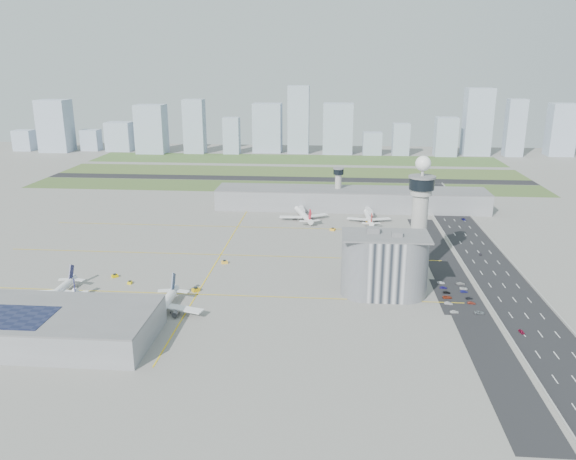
# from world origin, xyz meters

# --- Properties ---
(ground) EXTENTS (1000.00, 1000.00, 0.00)m
(ground) POSITION_xyz_m (0.00, 0.00, 0.00)
(ground) COLOR gray
(grass_strip_0) EXTENTS (480.00, 50.00, 0.08)m
(grass_strip_0) POSITION_xyz_m (-20.00, 225.00, 0.04)
(grass_strip_0) COLOR #45602D
(grass_strip_0) RESTS_ON ground
(grass_strip_1) EXTENTS (480.00, 60.00, 0.08)m
(grass_strip_1) POSITION_xyz_m (-20.00, 300.00, 0.04)
(grass_strip_1) COLOR #455C2B
(grass_strip_1) RESTS_ON ground
(grass_strip_2) EXTENTS (480.00, 70.00, 0.08)m
(grass_strip_2) POSITION_xyz_m (-20.00, 380.00, 0.04)
(grass_strip_2) COLOR #425E2C
(grass_strip_2) RESTS_ON ground
(runway) EXTENTS (480.00, 22.00, 0.10)m
(runway) POSITION_xyz_m (-20.00, 262.00, 0.06)
(runway) COLOR black
(runway) RESTS_ON ground
(highway) EXTENTS (28.00, 500.00, 0.10)m
(highway) POSITION_xyz_m (115.00, 0.00, 0.05)
(highway) COLOR black
(highway) RESTS_ON ground
(barrier_left) EXTENTS (0.60, 500.00, 1.20)m
(barrier_left) POSITION_xyz_m (101.00, 0.00, 0.60)
(barrier_left) COLOR #9E9E99
(barrier_left) RESTS_ON ground
(barrier_right) EXTENTS (0.60, 500.00, 1.20)m
(barrier_right) POSITION_xyz_m (129.00, 0.00, 0.60)
(barrier_right) COLOR #9E9E99
(barrier_right) RESTS_ON ground
(landside_road) EXTENTS (18.00, 260.00, 0.08)m
(landside_road) POSITION_xyz_m (90.00, -10.00, 0.04)
(landside_road) COLOR black
(landside_road) RESTS_ON ground
(parking_lot) EXTENTS (20.00, 44.00, 0.10)m
(parking_lot) POSITION_xyz_m (88.00, -22.00, 0.05)
(parking_lot) COLOR black
(parking_lot) RESTS_ON ground
(taxiway_line_h_0) EXTENTS (260.00, 0.60, 0.01)m
(taxiway_line_h_0) POSITION_xyz_m (-40.00, -30.00, 0.01)
(taxiway_line_h_0) COLOR yellow
(taxiway_line_h_0) RESTS_ON ground
(taxiway_line_h_1) EXTENTS (260.00, 0.60, 0.01)m
(taxiway_line_h_1) POSITION_xyz_m (-40.00, 30.00, 0.01)
(taxiway_line_h_1) COLOR yellow
(taxiway_line_h_1) RESTS_ON ground
(taxiway_line_h_2) EXTENTS (260.00, 0.60, 0.01)m
(taxiway_line_h_2) POSITION_xyz_m (-40.00, 90.00, 0.01)
(taxiway_line_h_2) COLOR yellow
(taxiway_line_h_2) RESTS_ON ground
(taxiway_line_v) EXTENTS (0.60, 260.00, 0.01)m
(taxiway_line_v) POSITION_xyz_m (-40.00, 30.00, 0.01)
(taxiway_line_v) COLOR yellow
(taxiway_line_v) RESTS_ON ground
(control_tower) EXTENTS (14.00, 14.00, 64.50)m
(control_tower) POSITION_xyz_m (72.00, 8.00, 35.04)
(control_tower) COLOR #ADAAA5
(control_tower) RESTS_ON ground
(secondary_tower) EXTENTS (8.60, 8.60, 31.90)m
(secondary_tower) POSITION_xyz_m (30.00, 150.00, 18.80)
(secondary_tower) COLOR #ADAAA5
(secondary_tower) RESTS_ON ground
(admin_building) EXTENTS (42.00, 24.00, 33.50)m
(admin_building) POSITION_xyz_m (51.99, -22.00, 15.30)
(admin_building) COLOR #B2B2B7
(admin_building) RESTS_ON ground
(terminal_pier) EXTENTS (210.00, 32.00, 15.80)m
(terminal_pier) POSITION_xyz_m (40.00, 148.00, 7.90)
(terminal_pier) COLOR gray
(terminal_pier) RESTS_ON ground
(near_terminal) EXTENTS (84.00, 42.00, 13.00)m
(near_terminal) POSITION_xyz_m (-88.07, -82.02, 6.43)
(near_terminal) COLOR gray
(near_terminal) RESTS_ON ground
(airplane_near_a) EXTENTS (34.11, 40.05, 11.16)m
(airplane_near_a) POSITION_xyz_m (-106.52, -41.53, 5.58)
(airplane_near_a) COLOR white
(airplane_near_a) RESTS_ON ground
(airplane_near_b) EXTENTS (42.43, 45.09, 10.00)m
(airplane_near_b) POSITION_xyz_m (-91.18, -54.00, 5.00)
(airplane_near_b) COLOR white
(airplane_near_b) RESTS_ON ground
(airplane_near_c) EXTENTS (38.67, 45.42, 12.66)m
(airplane_near_c) POSITION_xyz_m (-49.99, -55.19, 6.33)
(airplane_near_c) COLOR white
(airplane_near_c) RESTS_ON ground
(airplane_far_a) EXTENTS (47.42, 51.63, 11.97)m
(airplane_far_a) POSITION_xyz_m (4.77, 113.72, 5.98)
(airplane_far_a) COLOR white
(airplane_far_a) RESTS_ON ground
(airplane_far_b) EXTENTS (33.72, 39.00, 10.45)m
(airplane_far_b) POSITION_xyz_m (52.15, 111.14, 5.22)
(airplane_far_b) COLOR white
(airplane_far_b) RESTS_ON ground
(jet_bridge_near_0) EXTENTS (5.39, 14.31, 5.70)m
(jet_bridge_near_0) POSITION_xyz_m (-113.00, -61.00, 2.85)
(jet_bridge_near_0) COLOR silver
(jet_bridge_near_0) RESTS_ON ground
(jet_bridge_near_1) EXTENTS (5.39, 14.31, 5.70)m
(jet_bridge_near_1) POSITION_xyz_m (-83.00, -61.00, 2.85)
(jet_bridge_near_1) COLOR silver
(jet_bridge_near_1) RESTS_ON ground
(jet_bridge_near_2) EXTENTS (5.39, 14.31, 5.70)m
(jet_bridge_near_2) POSITION_xyz_m (-53.00, -61.00, 2.85)
(jet_bridge_near_2) COLOR silver
(jet_bridge_near_2) RESTS_ON ground
(jet_bridge_far_0) EXTENTS (5.39, 14.31, 5.70)m
(jet_bridge_far_0) POSITION_xyz_m (2.00, 132.00, 2.85)
(jet_bridge_far_0) COLOR silver
(jet_bridge_far_0) RESTS_ON ground
(jet_bridge_far_1) EXTENTS (5.39, 14.31, 5.70)m
(jet_bridge_far_1) POSITION_xyz_m (52.00, 132.00, 2.85)
(jet_bridge_far_1) COLOR silver
(jet_bridge_far_1) RESTS_ON ground
(tug_0) EXTENTS (2.15, 2.96, 1.64)m
(tug_0) POSITION_xyz_m (-78.05, -19.05, 0.82)
(tug_0) COLOR yellow
(tug_0) RESTS_ON ground
(tug_1) EXTENTS (3.92, 3.78, 1.88)m
(tug_1) POSITION_xyz_m (-89.34, -10.75, 0.94)
(tug_1) COLOR #E1BE00
(tug_1) RESTS_ON ground
(tug_2) EXTENTS (4.42, 4.33, 2.13)m
(tug_2) POSITION_xyz_m (-41.40, -26.26, 1.07)
(tug_2) COLOR gold
(tug_2) RESTS_ON ground
(tug_3) EXTENTS (4.11, 3.55, 2.00)m
(tug_3) POSITION_xyz_m (-34.85, 15.30, 1.00)
(tug_3) COLOR yellow
(tug_3) RESTS_ON ground
(tug_4) EXTENTS (4.00, 3.51, 1.94)m
(tug_4) POSITION_xyz_m (26.47, 86.55, 0.97)
(tug_4) COLOR gold
(tug_4) RESTS_ON ground
(tug_5) EXTENTS (4.37, 4.10, 2.09)m
(tug_5) POSITION_xyz_m (52.15, 106.43, 1.05)
(tug_5) COLOR orange
(tug_5) RESTS_ON ground
(car_lot_0) EXTENTS (3.91, 1.69, 1.32)m
(car_lot_0) POSITION_xyz_m (82.90, -41.58, 0.66)
(car_lot_0) COLOR white
(car_lot_0) RESTS_ON ground
(car_lot_1) EXTENTS (3.96, 1.78, 1.26)m
(car_lot_1) POSITION_xyz_m (82.05, -32.06, 0.63)
(car_lot_1) COLOR #979797
(car_lot_1) RESTS_ON ground
(car_lot_2) EXTENTS (4.85, 2.72, 1.28)m
(car_lot_2) POSITION_xyz_m (82.86, -24.77, 0.64)
(car_lot_2) COLOR #97341B
(car_lot_2) RESTS_ON ground
(car_lot_3) EXTENTS (3.87, 1.85, 1.09)m
(car_lot_3) POSITION_xyz_m (83.73, -18.51, 0.54)
(car_lot_3) COLOR black
(car_lot_3) RESTS_ON ground
(car_lot_4) EXTENTS (3.68, 1.54, 1.24)m
(car_lot_4) POSITION_xyz_m (83.21, -12.32, 0.62)
(car_lot_4) COLOR navy
(car_lot_4) RESTS_ON ground
(car_lot_5) EXTENTS (3.67, 1.29, 1.21)m
(car_lot_5) POSITION_xyz_m (83.17, -5.86, 0.60)
(car_lot_5) COLOR silver
(car_lot_5) RESTS_ON ground
(car_lot_6) EXTENTS (4.64, 2.24, 1.27)m
(car_lot_6) POSITION_xyz_m (94.20, -41.46, 0.64)
(car_lot_6) COLOR gray
(car_lot_6) RESTS_ON ground
(car_lot_7) EXTENTS (4.11, 2.16, 1.14)m
(car_lot_7) POSITION_xyz_m (93.12, -30.57, 0.57)
(car_lot_7) COLOR maroon
(car_lot_7) RESTS_ON ground
(car_lot_8) EXTENTS (3.46, 1.67, 1.14)m
(car_lot_8) POSITION_xyz_m (93.20, -24.91, 0.57)
(car_lot_8) COLOR black
(car_lot_8) RESTS_ON ground
(car_lot_9) EXTENTS (3.73, 1.72, 1.18)m
(car_lot_9) POSITION_xyz_m (92.53, -16.75, 0.59)
(car_lot_9) COLOR #131351
(car_lot_9) RESTS_ON ground
(car_lot_10) EXTENTS (4.15, 2.29, 1.10)m
(car_lot_10) POSITION_xyz_m (93.25, -12.55, 0.55)
(car_lot_10) COLOR white
(car_lot_10) RESTS_ON ground
(car_lot_11) EXTENTS (4.53, 1.96, 1.30)m
(car_lot_11) POSITION_xyz_m (93.04, -6.29, 0.65)
(car_lot_11) COLOR #9E9E9E
(car_lot_11) RESTS_ON ground
(car_hw_0) EXTENTS (2.05, 3.84, 1.24)m
(car_hw_0) POSITION_xyz_m (107.40, -59.47, 0.62)
(car_hw_0) COLOR maroon
(car_hw_0) RESTS_ON ground
(car_hw_1) EXTENTS (1.73, 3.52, 1.11)m
(car_hw_1) POSITION_xyz_m (114.83, 42.48, 0.56)
(car_hw_1) COLOR black
(car_hw_1) RESTS_ON ground
(car_hw_2) EXTENTS (2.58, 4.62, 1.22)m
(car_hw_2) POSITION_xyz_m (121.78, 120.98, 0.61)
(car_hw_2) COLOR navy
(car_hw_2) RESTS_ON ground
(car_hw_4) EXTENTS (1.36, 3.37, 1.15)m
(car_hw_4) POSITION_xyz_m (108.57, 181.51, 0.57)
(car_hw_4) COLOR gray
(car_hw_4) RESTS_ON ground
(skyline_bldg_0) EXTENTS (24.05, 19.24, 26.50)m
(skyline_bldg_0) POSITION_xyz_m (-377.77, 421.70, 13.25)
(skyline_bldg_0) COLOR #9EADC1
(skyline_bldg_0) RESTS_ON ground
(skyline_bldg_1) EXTENTS (37.63, 30.10, 65.60)m
(skyline_bldg_1) POSITION_xyz_m (-331.22, 417.61, 32.80)
(skyline_bldg_1) COLOR #9EADC1
(skyline_bldg_1) RESTS_ON ground
(skyline_bldg_2) EXTENTS (22.81, 18.25, 26.79)m
(skyline_bldg_2) POSITION_xyz_m (-291.25, 430.16, 13.39)
(skyline_bldg_2) COLOR #9EADC1
(skyline_bldg_2) RESTS_ON ground
(skyline_bldg_3) EXTENTS (32.30, 25.84, 36.93)m
(skyline_bldg_3) POSITION_xyz_m (-252.58, 431.35, 18.47)
(skyline_bldg_3) COLOR #9EADC1
(skyline_bldg_3) RESTS_ON ground
(skyline_bldg_4) EXTENTS (35.81, 28.65, 60.36)m
(skyline_bldg_4) POSITION_xyz_m (-204.47, 415.19, 30.18)
(skyline_bldg_4) COLOR #9EADC1
(skyline_bldg_4) RESTS_ON ground
(skyline_bldg_5) EXTENTS (25.49, 20.39, 66.89)m
(skyline_bldg_5) POSITION_xyz_m (-150.11, 419.66, 33.44)
(skyline_bldg_5) COLOR #9EADC1
(skyline_bldg_5) RESTS_ON ground
(skyline_bldg_6) EXTENTS (20.04, 16.03, 45.20)m
(skyline_bldg_6) POSITION_xyz_m (-102.68, 417.90, 22.60)
(skyline_bldg_6) COLOR #9EADC1
(skyline_bldg_6) RESTS_ON ground
(skyline_bldg_7) EXTENTS (35.76, 28.61, 61.22)m
(skyline_bldg_7) POSITION_xyz_m (-59.44, 436.89, 30.61)
(skyline_bldg_7) COLOR #9EADC1
(skyline_bldg_7) RESTS_ON ground
(skyline_bldg_8) EXTENTS (26.33, 21.06, 83.39)m
(skyline_bldg_8) POSITION_xyz_m (-19.42, 431.56, 41.69)
(skyline_bldg_8) COLOR #9EADC1
(skyline_bldg_8) RESTS_ON ground
(skyline_bldg_9) EXTENTS (36.96, 29.57, 62.11)m
(skyline_bldg_9) POSITION_xyz_m (30.27, 432.32, 31.06)
(skyline_bldg_9) COLOR #9EADC1
(skyline_bldg_9) RESTS_ON ground
(skyline_bldg_10) EXTENTS (23.01, 18.41, 27.75)m
(skyline_bldg_10) POSITION_xyz_m (73.27, 423.68, 13.87)
(skyline_bldg_10) COLOR #9EADC1
(skyline_bldg_10) RESTS_ON ground
(skyline_bldg_11) EXTENTS (20.22, 16.18, 38.97)m
(skyline_bldg_11) POSITION_xyz_m (108.28, 423.34, 19.48)
(skyline_bldg_11) COLOR #9EADC1
(skyline_bldg_11) RESTS_ON ground
(skyline_bldg_12) EXTENTS (26.14, 20.92, 46.89)m
(skyline_bldg_12) POSITION_xyz_m (162.17, 421.29, 23.44)
(skyline_bldg_12) COLOR #9EADC1
(skyline_bldg_12) RESTS_ON ground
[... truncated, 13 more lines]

